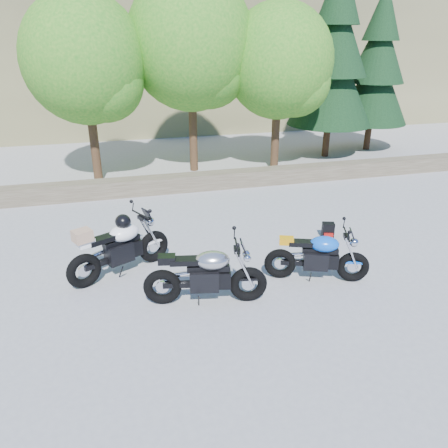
{
  "coord_description": "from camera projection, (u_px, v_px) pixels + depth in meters",
  "views": [
    {
      "loc": [
        -1.93,
        -7.25,
        4.48
      ],
      "look_at": [
        0.2,
        1.0,
        0.75
      ],
      "focal_mm": 35.0,
      "sensor_mm": 36.0,
      "label": 1
    }
  ],
  "objects": [
    {
      "name": "blue_bike",
      "position": [
        318.0,
        257.0,
        8.47
      ],
      "size": [
        1.97,
        0.91,
        1.02
      ],
      "rotation": [
        0.0,
        0.0,
        -0.35
      ],
      "color": "black",
      "rests_on": "ground"
    },
    {
      "name": "stone_wall",
      "position": [
        181.0,
        183.0,
        13.45
      ],
      "size": [
        22.0,
        0.55,
        0.5
      ],
      "primitive_type": "cube",
      "color": "brown",
      "rests_on": "ground"
    },
    {
      "name": "conifer_far",
      "position": [
        377.0,
        67.0,
        17.08
      ],
      "size": [
        2.82,
        2.82,
        6.27
      ],
      "color": "#382314",
      "rests_on": "ground"
    },
    {
      "name": "silver_bike",
      "position": [
        206.0,
        276.0,
        7.72
      ],
      "size": [
        2.21,
        0.75,
        1.12
      ],
      "rotation": [
        0.0,
        0.0,
        -0.19
      ],
      "color": "black",
      "rests_on": "ground"
    },
    {
      "name": "backpack",
      "position": [
        328.0,
        231.0,
        10.36
      ],
      "size": [
        0.32,
        0.3,
        0.38
      ],
      "rotation": [
        0.0,
        0.0,
        -0.3
      ],
      "color": "black",
      "rests_on": "ground"
    },
    {
      "name": "tree_decid_right",
      "position": [
        282.0,
        66.0,
        14.27
      ],
      "size": [
        3.54,
        3.54,
        5.41
      ],
      "color": "#382314",
      "rests_on": "ground"
    },
    {
      "name": "white_bike",
      "position": [
        119.0,
        246.0,
        8.63
      ],
      "size": [
        2.09,
        1.18,
        1.25
      ],
      "rotation": [
        0.0,
        0.0,
        0.47
      ],
      "color": "black",
      "rests_on": "ground"
    },
    {
      "name": "tree_decid_mid",
      "position": [
        194.0,
        48.0,
        13.94
      ],
      "size": [
        4.08,
        4.08,
        6.24
      ],
      "color": "#382314",
      "rests_on": "ground"
    },
    {
      "name": "conifer_near",
      "position": [
        334.0,
        57.0,
        15.89
      ],
      "size": [
        3.17,
        3.17,
        7.06
      ],
      "color": "#382314",
      "rests_on": "ground"
    },
    {
      "name": "ground",
      "position": [
        227.0,
        279.0,
        8.67
      ],
      "size": [
        90.0,
        90.0,
        0.0
      ],
      "primitive_type": "plane",
      "color": "gray",
      "rests_on": "ground"
    },
    {
      "name": "tree_decid_left",
      "position": [
        89.0,
        64.0,
        13.0
      ],
      "size": [
        3.67,
        3.67,
        5.62
      ],
      "color": "#382314",
      "rests_on": "ground"
    }
  ]
}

